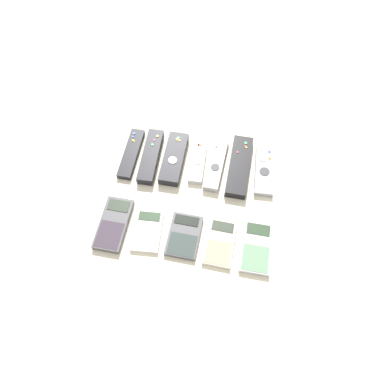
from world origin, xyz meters
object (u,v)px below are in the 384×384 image
object	(u,v)px
remote_1	(151,156)
remote_5	(239,166)
remote_0	(131,154)
remote_4	(216,164)
calculator_3	(220,243)
remote_2	(174,158)
calculator_4	(256,247)
remote_3	(196,161)
remote_6	(264,171)
calculator_2	(184,236)
calculator_0	(114,224)
calculator_1	(147,231)

from	to	relation	value
remote_1	remote_5	distance (m)	0.27
remote_0	remote_4	xyz separation A→B (m)	(0.26, 0.00, 0.00)
remote_1	remote_5	size ratio (longest dim) A/B	0.90
calculator_3	remote_2	bearing A→B (deg)	127.53
remote_5	calculator_4	distance (m)	0.26
remote_3	calculator_3	world-z (taller)	remote_3
remote_6	remote_5	bearing A→B (deg)	175.12
remote_5	calculator_2	xyz separation A→B (m)	(-0.13, -0.25, -0.01)
remote_5	calculator_0	size ratio (longest dim) A/B	1.32
remote_2	calculator_1	distance (m)	0.24
calculator_0	calculator_3	bearing A→B (deg)	0.08
calculator_0	remote_4	bearing A→B (deg)	45.09
remote_2	remote_3	bearing A→B (deg)	4.26
remote_1	remote_0	bearing A→B (deg)	175.40
remote_0	remote_5	bearing A→B (deg)	1.53
calculator_3	calculator_1	bearing A→B (deg)	-178.21
remote_2	calculator_4	bearing A→B (deg)	-41.58
remote_1	calculator_1	distance (m)	0.24
remote_6	remote_3	bearing A→B (deg)	176.86
remote_1	remote_2	distance (m)	0.07
remote_4	calculator_1	distance (m)	0.29
remote_1	calculator_3	size ratio (longest dim) A/B	1.39
remote_0	calculator_1	world-z (taller)	remote_0
calculator_3	calculator_4	world-z (taller)	calculator_4
calculator_1	remote_2	bearing A→B (deg)	79.73
calculator_1	remote_5	bearing A→B (deg)	43.85
calculator_0	remote_2	bearing A→B (deg)	64.01
remote_3	remote_5	xyz separation A→B (m)	(0.13, -0.00, 0.00)
remote_3	remote_6	size ratio (longest dim) A/B	0.92
remote_5	remote_6	xyz separation A→B (m)	(0.07, -0.00, -0.00)
calculator_4	remote_2	bearing A→B (deg)	138.84
remote_1	remote_3	distance (m)	0.14
remote_0	remote_1	bearing A→B (deg)	-2.51
remote_0	calculator_3	world-z (taller)	remote_0
remote_1	calculator_1	size ratio (longest dim) A/B	1.51
remote_1	calculator_1	world-z (taller)	remote_1
calculator_4	remote_3	bearing A→B (deg)	129.98
remote_1	calculator_3	distance (m)	0.34
remote_4	calculator_4	size ratio (longest dim) A/B	1.28
remote_3	calculator_4	distance (m)	0.32
remote_0	remote_1	distance (m)	0.06
calculator_1	remote_6	bearing A→B (deg)	35.31
calculator_2	remote_6	bearing A→B (deg)	52.18
remote_0	remote_5	distance (m)	0.33
calculator_1	calculator_3	world-z (taller)	calculator_3
remote_4	calculator_1	size ratio (longest dim) A/B	1.49
remote_0	calculator_2	distance (m)	0.32
remote_4	calculator_3	world-z (taller)	remote_4
remote_2	calculator_2	bearing A→B (deg)	-72.82
calculator_0	calculator_2	bearing A→B (deg)	0.71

